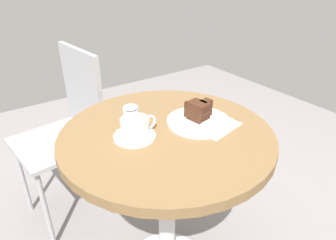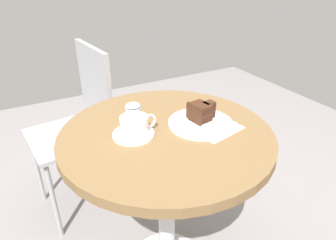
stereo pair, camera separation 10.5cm
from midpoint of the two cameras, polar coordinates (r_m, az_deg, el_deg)
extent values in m
cylinder|color=brown|center=(1.07, -3.05, -3.03)|extent=(0.76, 0.76, 0.03)
cylinder|color=silver|center=(1.29, -2.64, -16.59)|extent=(0.07, 0.07, 0.67)
cylinder|color=white|center=(1.04, -9.29, -3.16)|extent=(0.15, 0.15, 0.01)
cylinder|color=white|center=(1.03, -9.23, -1.30)|extent=(0.10, 0.10, 0.06)
cylinder|color=beige|center=(1.02, -9.35, 0.07)|extent=(0.09, 0.09, 0.00)
torus|color=white|center=(1.05, -6.45, -0.44)|extent=(0.05, 0.01, 0.05)
cube|color=silver|center=(1.03, -11.54, -3.25)|extent=(0.03, 0.08, 0.00)
ellipsoid|color=silver|center=(1.07, -12.02, -1.99)|extent=(0.02, 0.02, 0.00)
cylinder|color=white|center=(1.12, 3.19, -0.36)|extent=(0.24, 0.24, 0.01)
cube|color=#381E14|center=(1.12, 3.04, 0.79)|extent=(0.08, 0.08, 0.02)
cube|color=#381E14|center=(1.15, 4.45, 1.44)|extent=(0.05, 0.04, 0.02)
cube|color=#422314|center=(1.11, 3.06, 1.51)|extent=(0.08, 0.08, 0.01)
cube|color=#422314|center=(1.14, 4.48, 2.15)|extent=(0.05, 0.04, 0.01)
cube|color=#381E14|center=(1.10, 3.08, 2.24)|extent=(0.08, 0.08, 0.02)
cube|color=#381E14|center=(1.13, 4.51, 2.86)|extent=(0.05, 0.04, 0.02)
cube|color=#422314|center=(1.10, 3.10, 2.98)|extent=(0.08, 0.08, 0.01)
cube|color=#422314|center=(1.13, 4.54, 3.59)|extent=(0.05, 0.04, 0.01)
cube|color=#422314|center=(1.09, 2.03, 1.36)|extent=(0.02, 0.07, 0.07)
cube|color=silver|center=(1.11, 0.69, -0.08)|extent=(0.06, 0.09, 0.00)
cube|color=silver|center=(1.16, 0.35, 1.44)|extent=(0.04, 0.04, 0.00)
cube|color=silver|center=(1.11, 5.47, -0.84)|extent=(0.20, 0.20, 0.00)
cube|color=silver|center=(1.12, 4.63, -0.40)|extent=(0.20, 0.20, 0.00)
cylinder|color=#9E9EA3|center=(1.84, -27.47, -9.85)|extent=(0.02, 0.02, 0.46)
cylinder|color=#9E9EA3|center=(1.58, -24.06, -15.68)|extent=(0.02, 0.02, 0.46)
cylinder|color=#9E9EA3|center=(1.90, -18.28, -6.46)|extent=(0.02, 0.02, 0.46)
cylinder|color=#9E9EA3|center=(1.66, -13.50, -11.40)|extent=(0.02, 0.02, 0.46)
cube|color=#9E9EA3|center=(1.61, -22.28, -3.97)|extent=(0.42, 0.42, 0.02)
cube|color=#9E9EA3|center=(1.56, -17.85, 5.20)|extent=(0.07, 0.36, 0.43)
cylinder|color=silver|center=(1.12, -9.72, 0.70)|extent=(0.06, 0.06, 0.06)
ellipsoid|color=silver|center=(1.11, -9.87, 2.33)|extent=(0.06, 0.06, 0.02)
camera|label=1|loc=(0.05, -92.86, -1.52)|focal=32.00mm
camera|label=2|loc=(0.05, 87.14, 1.52)|focal=32.00mm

